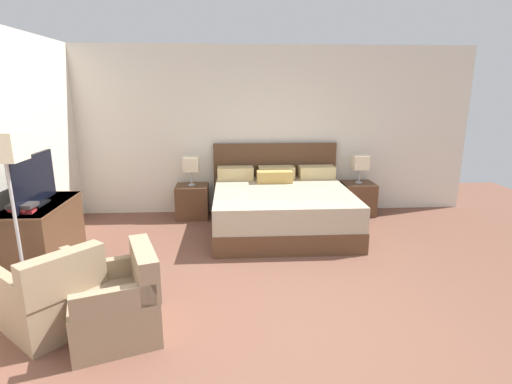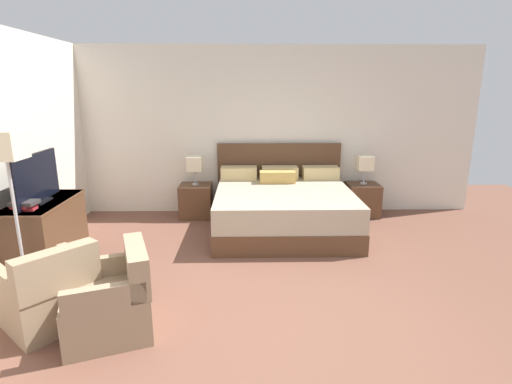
# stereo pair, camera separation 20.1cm
# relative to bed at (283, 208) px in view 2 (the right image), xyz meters

# --- Properties ---
(ground_plane) EXTENTS (10.81, 10.81, 0.00)m
(ground_plane) POSITION_rel_bed_xyz_m (-0.28, -2.64, -0.34)
(ground_plane) COLOR brown
(wall_back) EXTENTS (7.08, 0.06, 2.72)m
(wall_back) POSITION_rel_bed_xyz_m (-0.28, 1.00, 1.02)
(wall_back) COLOR silver
(wall_back) RESTS_ON ground
(wall_left) EXTENTS (0.06, 5.40, 2.72)m
(wall_left) POSITION_rel_bed_xyz_m (-3.25, -1.13, 1.02)
(wall_left) COLOR silver
(wall_left) RESTS_ON ground
(bed) EXTENTS (2.04, 1.97, 1.17)m
(bed) POSITION_rel_bed_xyz_m (0.00, 0.00, 0.00)
(bed) COLOR brown
(bed) RESTS_ON ground
(nightstand_left) EXTENTS (0.51, 0.48, 0.53)m
(nightstand_left) POSITION_rel_bed_xyz_m (-1.37, 0.67, -0.07)
(nightstand_left) COLOR brown
(nightstand_left) RESTS_ON ground
(nightstand_right) EXTENTS (0.51, 0.48, 0.53)m
(nightstand_right) POSITION_rel_bed_xyz_m (1.37, 0.67, -0.07)
(nightstand_right) COLOR brown
(nightstand_right) RESTS_ON ground
(table_lamp_left) EXTENTS (0.24, 0.24, 0.46)m
(table_lamp_left) POSITION_rel_bed_xyz_m (-1.37, 0.67, 0.54)
(table_lamp_left) COLOR #B7B7BC
(table_lamp_left) RESTS_ON nightstand_left
(table_lamp_right) EXTENTS (0.24, 0.24, 0.46)m
(table_lamp_right) POSITION_rel_bed_xyz_m (1.37, 0.67, 0.54)
(table_lamp_right) COLOR #B7B7BC
(table_lamp_right) RESTS_ON nightstand_right
(dresser) EXTENTS (0.56, 1.14, 0.78)m
(dresser) POSITION_rel_bed_xyz_m (-2.92, -1.14, 0.06)
(dresser) COLOR brown
(dresser) RESTS_ON ground
(tv) EXTENTS (0.18, 0.95, 0.56)m
(tv) POSITION_rel_bed_xyz_m (-2.91, -1.18, 0.71)
(tv) COLOR black
(tv) RESTS_ON dresser
(book_red_cover) EXTENTS (0.21, 0.16, 0.03)m
(book_red_cover) POSITION_rel_bed_xyz_m (-2.90, -1.49, 0.46)
(book_red_cover) COLOR #B7282D
(book_red_cover) RESTS_ON dresser
(book_blue_cover) EXTENTS (0.22, 0.22, 0.03)m
(book_blue_cover) POSITION_rel_bed_xyz_m (-2.92, -1.49, 0.49)
(book_blue_cover) COLOR #B7282D
(book_blue_cover) RESTS_ON book_red_cover
(book_small_top) EXTENTS (0.26, 0.21, 0.04)m
(book_small_top) POSITION_rel_bed_xyz_m (-2.91, -1.49, 0.52)
(book_small_top) COLOR #383333
(book_small_top) RESTS_ON book_blue_cover
(armchair_by_window) EXTENTS (0.97, 0.97, 0.76)m
(armchair_by_window) POSITION_rel_bed_xyz_m (-2.28, -2.41, -0.05)
(armchair_by_window) COLOR #9E8466
(armchair_by_window) RESTS_ON ground
(armchair_companion) EXTENTS (0.88, 0.87, 0.76)m
(armchair_companion) POSITION_rel_bed_xyz_m (-1.69, -2.55, -0.05)
(armchair_companion) COLOR #9E8466
(armchair_companion) RESTS_ON ground
(floor_lamp) EXTENTS (0.31, 0.31, 1.66)m
(floor_lamp) POSITION_rel_bed_xyz_m (-2.84, -1.79, 1.05)
(floor_lamp) COLOR #B7B7BC
(floor_lamp) RESTS_ON ground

